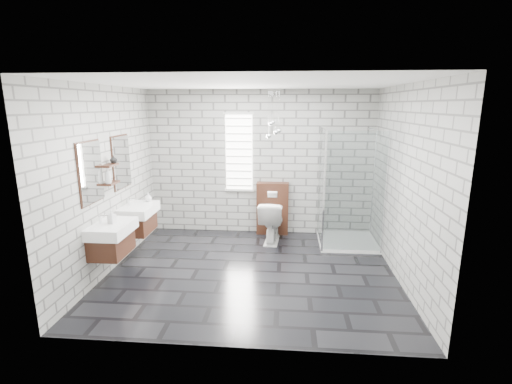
# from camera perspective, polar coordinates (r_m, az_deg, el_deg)

# --- Properties ---
(floor) EXTENTS (4.20, 3.60, 0.02)m
(floor) POSITION_cam_1_polar(r_m,az_deg,el_deg) (5.67, -0.71, -12.14)
(floor) COLOR black
(floor) RESTS_ON ground
(ceiling) EXTENTS (4.20, 3.60, 0.02)m
(ceiling) POSITION_cam_1_polar(r_m,az_deg,el_deg) (5.13, -0.80, 16.48)
(ceiling) COLOR white
(ceiling) RESTS_ON wall_back
(wall_back) EXTENTS (4.20, 0.02, 2.70)m
(wall_back) POSITION_cam_1_polar(r_m,az_deg,el_deg) (7.01, 0.67, 4.46)
(wall_back) COLOR #A2A29D
(wall_back) RESTS_ON floor
(wall_front) EXTENTS (4.20, 0.02, 2.70)m
(wall_front) POSITION_cam_1_polar(r_m,az_deg,el_deg) (3.49, -3.61, -4.64)
(wall_front) COLOR #A2A29D
(wall_front) RESTS_ON floor
(wall_left) EXTENTS (0.02, 3.60, 2.70)m
(wall_left) POSITION_cam_1_polar(r_m,az_deg,el_deg) (5.82, -21.90, 1.69)
(wall_left) COLOR #A2A29D
(wall_left) RESTS_ON floor
(wall_right) EXTENTS (0.02, 3.60, 2.70)m
(wall_right) POSITION_cam_1_polar(r_m,az_deg,el_deg) (5.45, 21.90, 0.96)
(wall_right) COLOR #A2A29D
(wall_right) RESTS_ON floor
(vanity_left) EXTENTS (0.47, 0.70, 1.57)m
(vanity_left) POSITION_cam_1_polar(r_m,az_deg,el_deg) (5.47, -21.67, -5.45)
(vanity_left) COLOR #3F2013
(vanity_left) RESTS_ON wall_left
(vanity_right) EXTENTS (0.47, 0.70, 1.57)m
(vanity_right) POSITION_cam_1_polar(r_m,az_deg,el_deg) (6.27, -17.95, -2.80)
(vanity_right) COLOR #3F2013
(vanity_right) RESTS_ON wall_left
(shelf_lower) EXTENTS (0.14, 0.30, 0.03)m
(shelf_lower) POSITION_cam_1_polar(r_m,az_deg,el_deg) (5.75, -21.38, 1.29)
(shelf_lower) COLOR #3F2013
(shelf_lower) RESTS_ON wall_left
(shelf_upper) EXTENTS (0.14, 0.30, 0.03)m
(shelf_upper) POSITION_cam_1_polar(r_m,az_deg,el_deg) (5.71, -21.60, 3.84)
(shelf_upper) COLOR #3F2013
(shelf_upper) RESTS_ON wall_left
(window) EXTENTS (0.56, 0.05, 1.48)m
(window) POSITION_cam_1_polar(r_m,az_deg,el_deg) (6.99, -2.63, 6.08)
(window) COLOR white
(window) RESTS_ON wall_back
(cistern_panel) EXTENTS (0.60, 0.20, 1.00)m
(cistern_panel) POSITION_cam_1_polar(r_m,az_deg,el_deg) (7.07, 2.56, -2.53)
(cistern_panel) COLOR #3F2013
(cistern_panel) RESTS_ON floor
(flush_plate) EXTENTS (0.18, 0.01, 0.12)m
(flush_plate) POSITION_cam_1_polar(r_m,az_deg,el_deg) (6.89, 2.55, -0.37)
(flush_plate) COLOR silver
(flush_plate) RESTS_ON cistern_panel
(shower_enclosure) EXTENTS (1.00, 1.00, 2.03)m
(shower_enclosure) POSITION_cam_1_polar(r_m,az_deg,el_deg) (6.64, 13.30, -3.89)
(shower_enclosure) COLOR white
(shower_enclosure) RESTS_ON floor
(pendant_cluster) EXTENTS (0.26, 0.21, 0.84)m
(pendant_cluster) POSITION_cam_1_polar(r_m,az_deg,el_deg) (6.49, 2.69, 9.76)
(pendant_cluster) COLOR silver
(pendant_cluster) RESTS_ON ceiling
(toilet) EXTENTS (0.47, 0.77, 0.76)m
(toilet) POSITION_cam_1_polar(r_m,az_deg,el_deg) (6.70, 2.40, -4.51)
(toilet) COLOR white
(toilet) RESTS_ON floor
(soap_bottle_a) EXTENTS (0.11, 0.11, 0.19)m
(soap_bottle_a) POSITION_cam_1_polar(r_m,az_deg,el_deg) (5.40, -21.32, -3.53)
(soap_bottle_a) COLOR #B2B2B2
(soap_bottle_a) RESTS_ON vanity_left
(soap_bottle_b) EXTENTS (0.15, 0.15, 0.15)m
(soap_bottle_b) POSITION_cam_1_polar(r_m,az_deg,el_deg) (6.43, -16.26, -0.76)
(soap_bottle_b) COLOR #B2B2B2
(soap_bottle_b) RESTS_ON vanity_right
(soap_bottle_c) EXTENTS (0.11, 0.11, 0.23)m
(soap_bottle_c) POSITION_cam_1_polar(r_m,az_deg,el_deg) (5.63, -21.84, 2.38)
(soap_bottle_c) COLOR #B2B2B2
(soap_bottle_c) RESTS_ON shelf_lower
(vase) EXTENTS (0.14, 0.14, 0.11)m
(vase) POSITION_cam_1_polar(r_m,az_deg,el_deg) (5.80, -21.07, 4.72)
(vase) COLOR #B2B2B2
(vase) RESTS_ON shelf_upper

